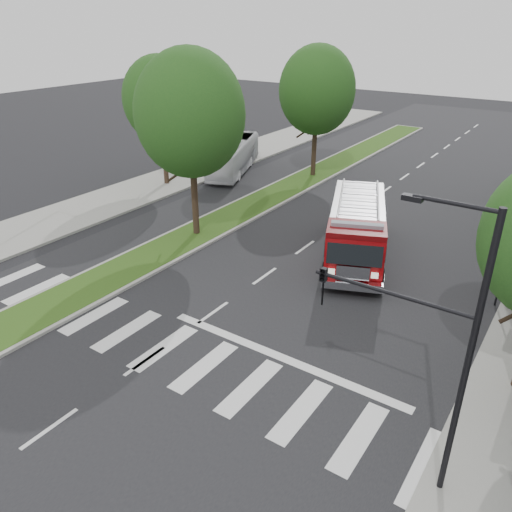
% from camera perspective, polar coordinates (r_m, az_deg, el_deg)
% --- Properties ---
extents(ground, '(140.00, 140.00, 0.00)m').
position_cam_1_polar(ground, '(21.45, -4.92, -6.47)').
color(ground, black).
rests_on(ground, ground).
extents(sidewalk_left, '(5.00, 80.00, 0.15)m').
position_cam_1_polar(sidewalk_left, '(37.22, -12.83, 7.41)').
color(sidewalk_left, gray).
rests_on(sidewalk_left, ground).
extents(median, '(3.00, 50.00, 0.15)m').
position_cam_1_polar(median, '(38.20, 5.06, 8.44)').
color(median, gray).
rests_on(median, ground).
extents(tree_median_near, '(5.80, 5.80, 10.16)m').
position_cam_1_polar(tree_median_near, '(27.01, -7.55, 15.78)').
color(tree_median_near, black).
rests_on(tree_median_near, ground).
extents(tree_median_far, '(5.60, 5.60, 9.72)m').
position_cam_1_polar(tree_median_far, '(38.55, 6.99, 18.28)').
color(tree_median_far, black).
rests_on(tree_median_far, ground).
extents(tree_left_mid, '(5.20, 5.20, 9.16)m').
position_cam_1_polar(tree_left_mid, '(36.85, -10.90, 17.17)').
color(tree_left_mid, black).
rests_on(tree_left_mid, ground).
extents(streetlight_right_near, '(4.08, 0.22, 8.00)m').
position_cam_1_polar(streetlight_right_near, '(12.58, 19.49, -8.36)').
color(streetlight_right_near, black).
rests_on(streetlight_right_near, ground).
extents(fire_engine, '(5.88, 9.35, 3.12)m').
position_cam_1_polar(fire_engine, '(26.11, 11.39, 2.94)').
color(fire_engine, '#580406').
rests_on(fire_engine, ground).
extents(city_bus, '(5.49, 9.34, 2.57)m').
position_cam_1_polar(city_bus, '(40.78, -2.56, 11.39)').
color(city_bus, silver).
rests_on(city_bus, ground).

